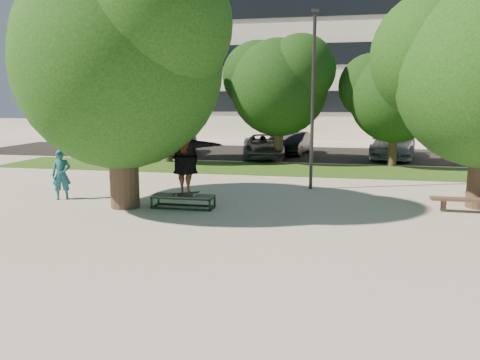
% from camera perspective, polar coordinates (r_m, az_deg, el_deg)
% --- Properties ---
extents(ground, '(120.00, 120.00, 0.00)m').
position_cam_1_polar(ground, '(12.05, 2.59, -5.27)').
color(ground, '#ACA79E').
rests_on(ground, ground).
extents(grass_strip, '(30.00, 4.00, 0.02)m').
position_cam_1_polar(grass_strip, '(21.25, 9.21, 1.20)').
color(grass_strip, '#244814').
rests_on(grass_strip, ground).
extents(asphalt_strip, '(40.00, 8.00, 0.01)m').
position_cam_1_polar(asphalt_strip, '(27.74, 7.68, 3.21)').
color(asphalt_strip, black).
rests_on(asphalt_strip, ground).
extents(tree_left, '(6.96, 5.95, 7.12)m').
position_cam_1_polar(tree_left, '(14.04, -14.71, 14.75)').
color(tree_left, '#38281E').
rests_on(tree_left, ground).
extents(bg_tree_left, '(5.28, 4.51, 5.77)m').
position_cam_1_polar(bg_tree_left, '(24.08, -9.04, 11.08)').
color(bg_tree_left, '#38281E').
rests_on(bg_tree_left, ground).
extents(bg_tree_mid, '(5.76, 4.92, 6.24)m').
position_cam_1_polar(bg_tree_mid, '(23.77, 4.62, 11.87)').
color(bg_tree_mid, '#38281E').
rests_on(bg_tree_mid, ground).
extents(bg_tree_right, '(5.04, 4.31, 5.43)m').
position_cam_1_polar(bg_tree_right, '(23.23, 18.28, 10.18)').
color(bg_tree_right, '#38281E').
rests_on(bg_tree_right, ground).
extents(lamppost, '(0.25, 0.15, 6.11)m').
position_cam_1_polar(lamppost, '(16.53, 8.87, 9.74)').
color(lamppost, '#2D2D30').
rests_on(lamppost, ground).
extents(office_building, '(30.00, 14.12, 16.00)m').
position_cam_1_polar(office_building, '(43.92, 6.66, 16.06)').
color(office_building, silver).
rests_on(office_building, ground).
extents(grind_box, '(1.80, 0.60, 0.38)m').
position_cam_1_polar(grind_box, '(13.77, -6.94, -2.62)').
color(grind_box, black).
rests_on(grind_box, ground).
extents(skater_rig, '(2.28, 0.90, 1.88)m').
position_cam_1_polar(skater_rig, '(13.54, -6.69, 2.18)').
color(skater_rig, white).
rests_on(skater_rig, grind_box).
extents(bystander, '(0.68, 0.58, 1.58)m').
position_cam_1_polar(bystander, '(15.77, -20.94, 0.59)').
color(bystander, '#1A5064').
rests_on(bystander, ground).
extents(car_silver_a, '(2.19, 4.84, 1.61)m').
position_cam_1_polar(car_silver_a, '(27.33, -8.02, 4.79)').
color(car_silver_a, '#AFAFB4').
rests_on(car_silver_a, asphalt_strip).
extents(car_dark, '(1.90, 4.05, 1.28)m').
position_cam_1_polar(car_dark, '(27.26, 6.60, 4.46)').
color(car_dark, black).
rests_on(car_dark, asphalt_strip).
extents(car_grey, '(2.91, 4.89, 1.27)m').
position_cam_1_polar(car_grey, '(25.41, 2.82, 4.12)').
color(car_grey, slate).
rests_on(car_grey, asphalt_strip).
extents(car_silver_b, '(3.09, 5.65, 1.55)m').
position_cam_1_polar(car_silver_b, '(26.84, 18.21, 4.25)').
color(car_silver_b, '#A0A0A5').
rests_on(car_silver_b, asphalt_strip).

